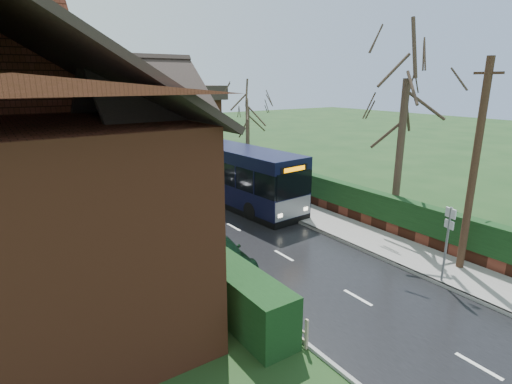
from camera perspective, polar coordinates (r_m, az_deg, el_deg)
ground at (r=15.38m, az=8.68°, el=-11.62°), size 140.00×140.00×0.00m
road at (r=23.11m, az=-8.33°, el=-2.12°), size 6.00×100.00×0.02m
pavement at (r=25.14m, az=0.39°, el=-0.34°), size 2.50×100.00×0.14m
kerb_right at (r=24.50m, az=-1.92°, el=-0.78°), size 0.12×100.00×0.14m
kerb_left at (r=22.03m, az=-15.48°, el=-3.33°), size 0.12×100.00×0.10m
front_hedge at (r=17.06m, az=-12.81°, el=-6.06°), size 1.20×16.00×1.60m
picket_fence at (r=17.45m, az=-10.44°, el=-6.67°), size 0.10×16.00×0.90m
right_wall_hedge at (r=25.78m, az=3.23°, el=2.22°), size 0.60×50.00×1.80m
brick_house at (r=14.92m, az=-30.84°, el=3.29°), size 9.30×14.60×10.30m
bus at (r=23.70m, az=-3.73°, el=2.59°), size 3.34×11.13×3.33m
car_silver at (r=23.50m, az=-15.19°, el=-0.49°), size 2.25×4.24×1.38m
car_green at (r=15.51m, az=-6.04°, el=-8.59°), size 1.86×4.51×1.31m
car_distant at (r=46.40m, az=-20.53°, el=6.79°), size 1.89×3.97×1.26m
bus_stop_sign at (r=15.30m, az=25.71°, el=-5.48°), size 0.18×0.43×2.87m
telegraph_pole at (r=16.24m, az=28.71°, el=2.88°), size 0.27×1.01×7.80m
tree_right_near at (r=19.30m, az=20.92°, el=16.37°), size 4.69×4.69×10.13m
tree_right_far at (r=28.44m, az=-1.23°, el=12.84°), size 3.88×3.88×7.49m
tree_house_side at (r=27.95m, az=-32.76°, el=15.70°), size 4.81×4.81×10.94m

